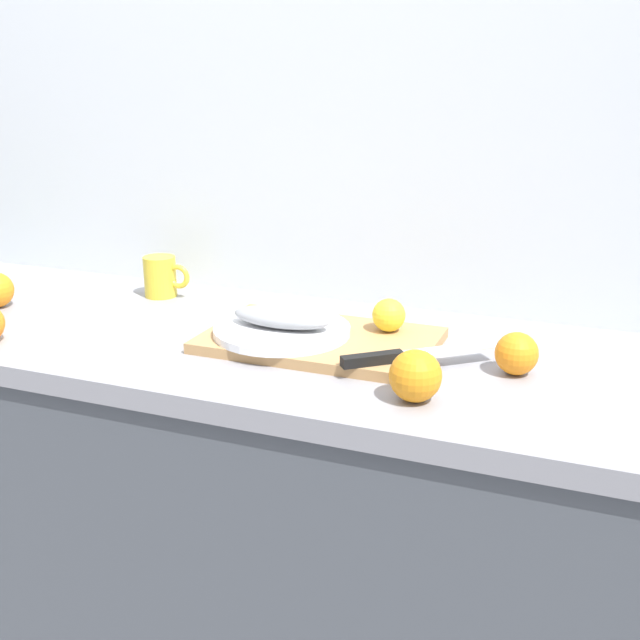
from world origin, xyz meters
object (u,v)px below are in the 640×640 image
object	(u,v)px
white_plate	(282,330)
coffee_mug_0	(161,276)
chef_knife	(401,356)
fish_fillet	(282,317)
lemon_0	(389,315)
orange_0	(517,354)
cutting_board	(320,340)

from	to	relation	value
white_plate	coffee_mug_0	distance (m)	0.43
chef_knife	coffee_mug_0	world-z (taller)	coffee_mug_0
fish_fillet	coffee_mug_0	size ratio (longest dim) A/B	1.71
chef_knife	lemon_0	xyz separation A→B (m)	(-0.07, 0.14, 0.02)
fish_fillet	orange_0	size ratio (longest dim) A/B	2.62
white_plate	lemon_0	distance (m)	0.20
lemon_0	orange_0	xyz separation A→B (m)	(0.25, -0.08, -0.01)
cutting_board	chef_knife	xyz separation A→B (m)	(0.18, -0.07, 0.02)
white_plate	coffee_mug_0	world-z (taller)	coffee_mug_0
fish_fillet	orange_0	world-z (taller)	orange_0
fish_fillet	lemon_0	distance (m)	0.20
orange_0	cutting_board	bearing A→B (deg)	178.17
fish_fillet	coffee_mug_0	distance (m)	0.43
fish_fillet	chef_knife	world-z (taller)	fish_fillet
coffee_mug_0	orange_0	size ratio (longest dim) A/B	1.53
cutting_board	orange_0	xyz separation A→B (m)	(0.36, -0.01, 0.03)
cutting_board	fish_fillet	size ratio (longest dim) A/B	2.22
fish_fillet	cutting_board	bearing A→B (deg)	15.83
cutting_board	orange_0	bearing A→B (deg)	-1.83
chef_knife	white_plate	bearing A→B (deg)	127.95
lemon_0	orange_0	world-z (taller)	lemon_0
cutting_board	lemon_0	bearing A→B (deg)	32.27
fish_fillet	chef_knife	distance (m)	0.25
chef_knife	lemon_0	world-z (taller)	lemon_0
chef_knife	cutting_board	bearing A→B (deg)	117.88
white_plate	orange_0	world-z (taller)	orange_0
cutting_board	lemon_0	size ratio (longest dim) A/B	6.74
white_plate	orange_0	distance (m)	0.43
cutting_board	chef_knife	size ratio (longest dim) A/B	1.78
lemon_0	coffee_mug_0	xyz separation A→B (m)	(-0.57, 0.11, -0.01)
cutting_board	coffee_mug_0	size ratio (longest dim) A/B	3.80
fish_fillet	lemon_0	size ratio (longest dim) A/B	3.04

